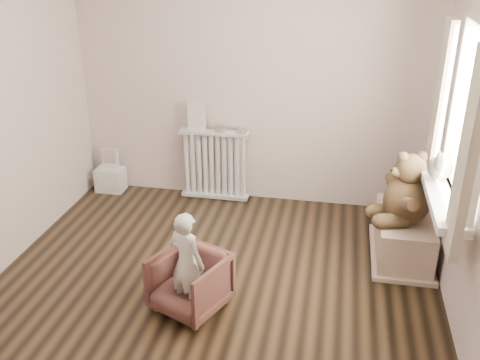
% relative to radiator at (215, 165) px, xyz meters
% --- Properties ---
extents(floor, '(3.60, 3.60, 0.01)m').
position_rel_radiator_xyz_m(floor, '(0.36, -1.68, -0.39)').
color(floor, black).
rests_on(floor, ground).
extents(back_wall, '(3.60, 0.02, 2.60)m').
position_rel_radiator_xyz_m(back_wall, '(0.36, 0.12, 0.91)').
color(back_wall, beige).
rests_on(back_wall, ground).
extents(front_wall, '(3.60, 0.02, 2.60)m').
position_rel_radiator_xyz_m(front_wall, '(0.36, -3.48, 0.91)').
color(front_wall, beige).
rests_on(front_wall, ground).
extents(window, '(0.03, 0.90, 1.10)m').
position_rel_radiator_xyz_m(window, '(2.12, -1.38, 1.06)').
color(window, white).
rests_on(window, right_wall).
extents(window_sill, '(0.22, 1.10, 0.06)m').
position_rel_radiator_xyz_m(window_sill, '(2.03, -1.38, 0.48)').
color(window_sill, silver).
rests_on(window_sill, right_wall).
extents(curtain_left, '(0.06, 0.26, 1.30)m').
position_rel_radiator_xyz_m(curtain_left, '(2.01, -1.95, 1.00)').
color(curtain_left, beige).
rests_on(curtain_left, right_wall).
extents(curtain_right, '(0.06, 0.26, 1.30)m').
position_rel_radiator_xyz_m(curtain_right, '(2.01, -0.81, 1.00)').
color(curtain_right, beige).
rests_on(curtain_right, right_wall).
extents(radiator, '(0.72, 0.14, 0.76)m').
position_rel_radiator_xyz_m(radiator, '(0.00, 0.00, 0.00)').
color(radiator, silver).
rests_on(radiator, floor).
extents(paper_doll, '(0.18, 0.02, 0.30)m').
position_rel_radiator_xyz_m(paper_doll, '(-0.18, 0.00, 0.52)').
color(paper_doll, beige).
rests_on(paper_doll, radiator).
extents(tin_a, '(0.10, 0.10, 0.06)m').
position_rel_radiator_xyz_m(tin_a, '(0.07, 0.00, 0.40)').
color(tin_a, '#A59E8C').
rests_on(tin_a, radiator).
extents(tin_b, '(0.10, 0.10, 0.06)m').
position_rel_radiator_xyz_m(tin_b, '(0.29, 0.00, 0.40)').
color(tin_b, '#A59E8C').
rests_on(tin_b, radiator).
extents(toy_vanity, '(0.30, 0.22, 0.48)m').
position_rel_radiator_xyz_m(toy_vanity, '(-1.19, -0.03, -0.11)').
color(toy_vanity, silver).
rests_on(toy_vanity, floor).
extents(armchair, '(0.65, 0.66, 0.46)m').
position_rel_radiator_xyz_m(armchair, '(0.26, -1.88, -0.16)').
color(armchair, brown).
rests_on(armchair, floor).
extents(child, '(0.35, 0.30, 0.82)m').
position_rel_radiator_xyz_m(child, '(0.26, -1.93, 0.04)').
color(child, beige).
rests_on(child, armchair).
extents(toy_bench, '(0.45, 0.85, 0.40)m').
position_rel_radiator_xyz_m(toy_bench, '(1.88, -0.81, -0.19)').
color(toy_bench, '#BDA88E').
rests_on(toy_bench, floor).
extents(teddy_bear, '(0.58, 0.50, 0.61)m').
position_rel_radiator_xyz_m(teddy_bear, '(1.86, -0.92, 0.28)').
color(teddy_bear, '#3A2918').
rests_on(teddy_bear, toy_bench).
extents(plush_cat, '(0.20, 0.31, 0.25)m').
position_rel_radiator_xyz_m(plush_cat, '(2.02, -1.14, 0.61)').
color(plush_cat, '#6B665C').
rests_on(plush_cat, window_sill).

